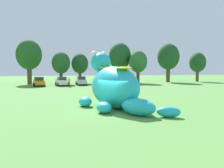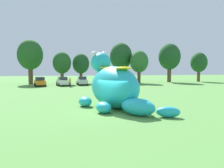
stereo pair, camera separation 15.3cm
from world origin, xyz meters
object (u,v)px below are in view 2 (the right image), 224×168
(car_orange, at_px, (40,82))
(spectator_mid_field, at_px, (70,82))
(spectator_near_inflatable, at_px, (126,85))
(car_white, at_px, (63,81))
(giant_inflatable_creature, at_px, (114,86))
(car_blue, at_px, (105,80))
(car_silver, at_px, (82,81))

(car_orange, xyz_separation_m, spectator_mid_field, (5.55, -2.87, -0.01))
(spectator_near_inflatable, bearing_deg, car_white, 133.67)
(giant_inflatable_creature, bearing_deg, car_white, 101.99)
(car_blue, height_order, spectator_mid_field, car_blue)
(spectator_mid_field, bearing_deg, giant_inflatable_creature, -79.96)
(car_blue, bearing_deg, giant_inflatable_creature, -96.74)
(car_white, height_order, spectator_near_inflatable, car_white)
(spectator_near_inflatable, bearing_deg, giant_inflatable_creature, -107.26)
(car_white, xyz_separation_m, car_blue, (8.47, 1.40, 0.00))
(car_silver, relative_size, spectator_mid_field, 2.47)
(car_white, relative_size, spectator_mid_field, 2.56)
(car_silver, height_order, spectator_near_inflatable, car_silver)
(spectator_near_inflatable, height_order, spectator_mid_field, same)
(giant_inflatable_creature, height_order, spectator_mid_field, giant_inflatable_creature)
(car_silver, bearing_deg, spectator_near_inflatable, -62.07)
(giant_inflatable_creature, bearing_deg, car_blue, 83.26)
(car_white, bearing_deg, car_silver, 18.57)
(spectator_near_inflatable, relative_size, spectator_mid_field, 1.00)
(car_orange, relative_size, spectator_near_inflatable, 2.56)
(car_orange, distance_m, car_silver, 8.00)
(car_silver, bearing_deg, car_orange, -170.18)
(car_white, bearing_deg, car_orange, -178.54)
(car_white, bearing_deg, giant_inflatable_creature, -78.01)
(car_orange, distance_m, spectator_near_inflatable, 17.42)
(giant_inflatable_creature, xyz_separation_m, spectator_near_inflatable, (4.58, 14.74, -1.01))
(car_white, bearing_deg, spectator_mid_field, -64.55)
(car_blue, height_order, spectator_near_inflatable, car_blue)
(giant_inflatable_creature, height_order, spectator_near_inflatable, giant_inflatable_creature)
(giant_inflatable_creature, relative_size, spectator_mid_field, 5.30)
(car_white, relative_size, car_silver, 1.04)
(car_silver, xyz_separation_m, car_blue, (4.73, 0.14, 0.00))
(giant_inflatable_creature, relative_size, car_white, 2.07)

